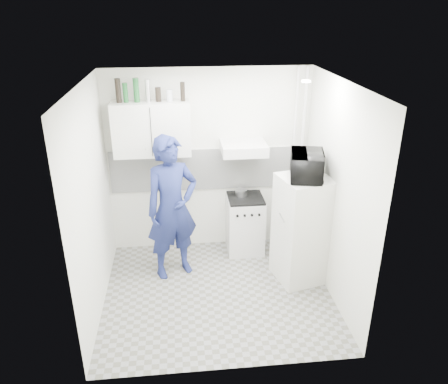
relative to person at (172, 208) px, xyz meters
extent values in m
plane|color=gray|center=(0.53, -0.53, -0.95)|extent=(2.80, 2.80, 0.00)
plane|color=white|center=(0.53, -0.53, 1.65)|extent=(2.80, 2.80, 0.00)
plane|color=silver|center=(0.53, 0.72, 0.35)|extent=(2.80, 0.00, 2.80)
plane|color=silver|center=(-0.87, -0.53, 0.35)|extent=(0.00, 2.60, 2.60)
plane|color=silver|center=(1.93, -0.53, 0.35)|extent=(0.00, 2.60, 2.60)
imported|color=navy|center=(0.00, 0.00, 0.00)|extent=(0.82, 0.69, 1.91)
cube|color=silver|center=(1.02, 0.47, -0.54)|extent=(0.51, 0.51, 0.82)
cube|color=silver|center=(1.63, -0.29, -0.24)|extent=(0.71, 0.71, 1.42)
cube|color=black|center=(1.02, 0.47, -0.12)|extent=(0.49, 0.49, 0.03)
cylinder|color=silver|center=(0.97, 0.54, -0.06)|extent=(0.16, 0.16, 0.09)
imported|color=black|center=(1.63, -0.29, 0.62)|extent=(0.64, 0.50, 0.31)
cylinder|color=black|center=(-0.60, 0.54, 1.40)|extent=(0.07, 0.07, 0.30)
cylinder|color=#144C1E|center=(-0.52, 0.54, 1.37)|extent=(0.06, 0.06, 0.24)
cylinder|color=#144C1E|center=(-0.38, 0.54, 1.40)|extent=(0.07, 0.07, 0.30)
cylinder|color=silver|center=(-0.24, 0.54, 1.39)|extent=(0.06, 0.06, 0.28)
cylinder|color=black|center=(-0.11, 0.54, 1.34)|extent=(0.07, 0.07, 0.18)
cylinder|color=#B2B7BC|center=(0.03, 0.54, 1.32)|extent=(0.08, 0.08, 0.15)
cylinder|color=black|center=(0.20, 0.54, 1.37)|extent=(0.06, 0.06, 0.24)
cube|color=silver|center=(-0.22, 0.54, 0.90)|extent=(1.00, 0.35, 0.70)
cube|color=silver|center=(0.98, 0.47, 0.62)|extent=(0.60, 0.50, 0.14)
cube|color=white|center=(0.53, 0.70, 0.25)|extent=(2.74, 0.03, 0.60)
cylinder|color=silver|center=(1.83, 0.64, 0.35)|extent=(0.05, 0.05, 2.60)
cylinder|color=silver|center=(1.71, 0.64, 0.35)|extent=(0.04, 0.04, 2.60)
cylinder|color=white|center=(1.53, -0.33, 1.62)|extent=(0.10, 0.10, 0.02)
camera|label=1|loc=(0.12, -5.04, 2.42)|focal=35.00mm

